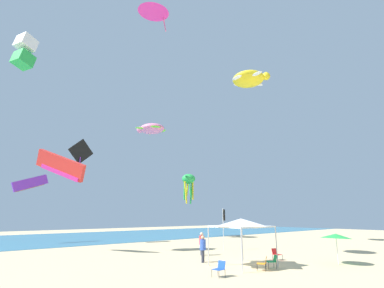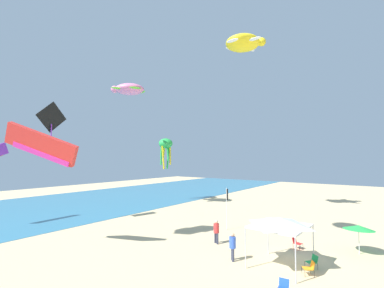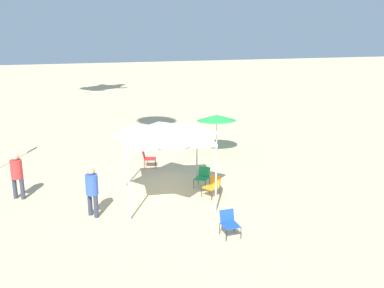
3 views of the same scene
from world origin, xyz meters
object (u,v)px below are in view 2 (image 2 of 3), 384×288
at_px(canopy_tent, 280,222).
at_px(kite_parafoil_red, 41,145).
at_px(folding_chair_near_cooler, 310,267).
at_px(kite_diamond_black, 52,119).
at_px(banner_flag, 227,204).
at_px(folding_chair_right_of_tent, 313,261).
at_px(person_watching_sky, 233,244).
at_px(folding_chair_facing_ocean, 296,242).
at_px(folding_chair_left_of_tent, 283,287).
at_px(kite_octopus_green, 166,145).
at_px(person_beachcomber, 216,230).
at_px(kite_turtle_yellow, 244,43).
at_px(beach_umbrella, 359,227).
at_px(kite_turtle_pink, 129,89).

xyz_separation_m(canopy_tent, kite_parafoil_red, (-8.04, 15.08, 5.12)).
bearing_deg(folding_chair_near_cooler, canopy_tent, -130.58).
distance_m(folding_chair_near_cooler, kite_diamond_black, 27.23).
bearing_deg(kite_parafoil_red, banner_flag, 25.57).
relative_size(folding_chair_right_of_tent, person_watching_sky, 0.44).
relative_size(canopy_tent, person_watching_sky, 1.95).
height_order(folding_chair_near_cooler, person_watching_sky, person_watching_sky).
height_order(folding_chair_facing_ocean, folding_chair_left_of_tent, same).
xyz_separation_m(kite_octopus_green, kite_diamond_black, (-18.46, -0.33, 2.06)).
height_order(folding_chair_left_of_tent, person_beachcomber, person_beachcomber).
relative_size(banner_flag, kite_turtle_yellow, 0.70).
relative_size(banner_flag, kite_parafoil_red, 0.77).
height_order(beach_umbrella, person_beachcomber, beach_umbrella).
height_order(folding_chair_facing_ocean, kite_turtle_pink, kite_turtle_pink).
height_order(canopy_tent, kite_parafoil_red, kite_parafoil_red).
height_order(canopy_tent, folding_chair_facing_ocean, canopy_tent).
height_order(person_watching_sky, kite_turtle_yellow, kite_turtle_yellow).
distance_m(person_watching_sky, kite_diamond_black, 22.65).
bearing_deg(person_watching_sky, kite_turtle_yellow, 165.01).
relative_size(beach_umbrella, folding_chair_left_of_tent, 2.56).
xyz_separation_m(person_beachcomber, person_watching_sky, (-2.42, -2.74, -0.02)).
bearing_deg(canopy_tent, person_watching_sky, 108.06).
height_order(canopy_tent, beach_umbrella, canopy_tent).
bearing_deg(person_beachcomber, folding_chair_left_of_tent, 172.41).
bearing_deg(beach_umbrella, kite_octopus_green, 71.35).
height_order(kite_octopus_green, kite_turtle_pink, kite_turtle_pink).
xyz_separation_m(canopy_tent, folding_chair_left_of_tent, (-3.57, -1.30, -2.30)).
distance_m(person_beachcomber, kite_turtle_yellow, 24.19).
distance_m(beach_umbrella, folding_chair_near_cooler, 6.40).
height_order(kite_parafoil_red, kite_octopus_green, kite_octopus_green).
relative_size(person_beachcomber, kite_octopus_green, 0.38).
xyz_separation_m(folding_chair_near_cooler, kite_parafoil_red, (-7.81, 16.88, 7.41)).
distance_m(kite_diamond_black, kite_turtle_pink, 12.10).
xyz_separation_m(folding_chair_facing_ocean, banner_flag, (1.59, 6.91, 1.92)).
relative_size(folding_chair_near_cooler, kite_octopus_green, 0.16).
bearing_deg(folding_chair_right_of_tent, beach_umbrella, 103.10).
height_order(beach_umbrella, folding_chair_right_of_tent, beach_umbrella).
height_order(folding_chair_near_cooler, folding_chair_left_of_tent, same).
relative_size(kite_turtle_yellow, kite_octopus_green, 1.14).
bearing_deg(kite_turtle_pink, folding_chair_facing_ocean, 146.91).
bearing_deg(kite_turtle_pink, kite_octopus_green, -116.41).
bearing_deg(folding_chair_left_of_tent, canopy_tent, 105.77).
height_order(folding_chair_right_of_tent, kite_octopus_green, kite_octopus_green).
xyz_separation_m(banner_flag, person_watching_sky, (-6.66, -4.11, -1.31)).
relative_size(folding_chair_facing_ocean, folding_chair_left_of_tent, 1.00).
height_order(banner_flag, person_watching_sky, banner_flag).
bearing_deg(banner_flag, kite_diamond_black, 120.24).
height_order(canopy_tent, folding_chair_right_of_tent, canopy_tent).
height_order(folding_chair_right_of_tent, folding_chair_facing_ocean, same).
bearing_deg(banner_flag, kite_parafoil_red, 149.60).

